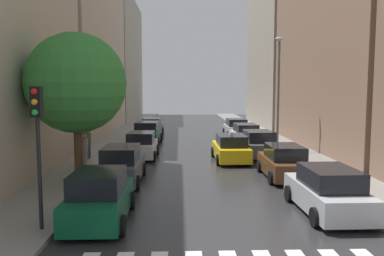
% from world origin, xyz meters
% --- Properties ---
extents(ground_plane, '(28.00, 72.00, 0.04)m').
position_xyz_m(ground_plane, '(0.00, 24.00, -0.02)').
color(ground_plane, '#29292C').
extents(sidewalk_left, '(3.00, 72.00, 0.15)m').
position_xyz_m(sidewalk_left, '(-6.50, 24.00, 0.07)').
color(sidewalk_left, gray).
rests_on(sidewalk_left, ground).
extents(sidewalk_right, '(3.00, 72.00, 0.15)m').
position_xyz_m(sidewalk_right, '(6.50, 24.00, 0.07)').
color(sidewalk_right, gray).
rests_on(sidewalk_right, ground).
extents(building_left_mid, '(6.00, 20.50, 16.24)m').
position_xyz_m(building_left_mid, '(-11.00, 30.79, 8.12)').
color(building_left_mid, '#B2A38C').
rests_on(building_left_mid, ground).
extents(building_left_far, '(6.00, 21.73, 17.75)m').
position_xyz_m(building_left_far, '(-11.00, 52.68, 8.87)').
color(building_left_far, '#9E9384').
rests_on(building_left_far, ground).
extents(building_right_mid, '(6.00, 18.40, 20.30)m').
position_xyz_m(building_right_mid, '(11.00, 21.15, 10.15)').
color(building_right_mid, '#8C6B56').
rests_on(building_right_mid, ground).
extents(building_right_far, '(6.00, 15.31, 23.06)m').
position_xyz_m(building_right_far, '(11.00, 39.02, 11.53)').
color(building_right_far, '#9E9384').
rests_on(building_right_far, ground).
extents(parked_car_left_nearest, '(2.02, 4.02, 1.73)m').
position_xyz_m(parked_car_left_nearest, '(-3.90, 5.53, 0.80)').
color(parked_car_left_nearest, '#0C4C2D').
rests_on(parked_car_left_nearest, ground).
extents(parked_car_left_second, '(1.99, 4.40, 1.74)m').
position_xyz_m(parked_car_left_second, '(-3.99, 11.02, 0.81)').
color(parked_car_left_second, '#474C51').
rests_on(parked_car_left_second, ground).
extents(parked_car_left_third, '(2.08, 4.06, 1.66)m').
position_xyz_m(parked_car_left_third, '(-3.72, 17.64, 0.78)').
color(parked_car_left_third, silver).
rests_on(parked_car_left_third, ground).
extents(parked_car_left_fourth, '(2.30, 4.57, 1.78)m').
position_xyz_m(parked_car_left_fourth, '(-3.88, 24.20, 0.83)').
color(parked_car_left_fourth, '#0C4C2D').
rests_on(parked_car_left_fourth, ground).
extents(parked_car_left_fifth, '(2.09, 4.75, 1.67)m').
position_xyz_m(parked_car_left_fifth, '(-3.90, 29.51, 0.78)').
color(parked_car_left_fifth, '#474C51').
rests_on(parked_car_left_fifth, ground).
extents(parked_car_right_nearest, '(2.12, 4.31, 1.66)m').
position_xyz_m(parked_car_right_nearest, '(3.94, 6.20, 0.78)').
color(parked_car_right_nearest, '#B2B7BF').
rests_on(parked_car_right_nearest, ground).
extents(parked_car_right_second, '(2.05, 4.20, 1.66)m').
position_xyz_m(parked_car_right_second, '(3.86, 11.68, 0.77)').
color(parked_car_right_second, brown).
rests_on(parked_car_right_second, ground).
extents(parked_car_right_third, '(2.23, 4.23, 1.71)m').
position_xyz_m(parked_car_right_third, '(3.81, 17.75, 0.80)').
color(parked_car_right_third, '#474C51').
rests_on(parked_car_right_third, ground).
extents(parked_car_right_fourth, '(2.15, 4.64, 1.65)m').
position_xyz_m(parked_car_right_fourth, '(3.93, 23.38, 0.77)').
color(parked_car_right_fourth, silver).
rests_on(parked_car_right_fourth, ground).
extents(parked_car_right_fifth, '(2.12, 4.34, 1.65)m').
position_xyz_m(parked_car_right_fifth, '(3.97, 28.63, 0.77)').
color(parked_car_right_fifth, '#B2B7BF').
rests_on(parked_car_right_fifth, ground).
extents(taxi_midroad, '(2.13, 4.46, 1.81)m').
position_xyz_m(taxi_midroad, '(1.85, 16.33, 0.76)').
color(taxi_midroad, yellow).
rests_on(taxi_midroad, ground).
extents(pedestrian_foreground, '(0.36, 0.36, 1.84)m').
position_xyz_m(pedestrian_foreground, '(-6.88, 16.71, 1.13)').
color(pedestrian_foreground, navy).
rests_on(pedestrian_foreground, sidewalk_left).
extents(pedestrian_near_tree, '(1.10, 1.10, 2.12)m').
position_xyz_m(pedestrian_near_tree, '(-6.44, 14.01, 1.73)').
color(pedestrian_near_tree, gray).
rests_on(pedestrian_near_tree, sidewalk_left).
extents(pedestrian_by_kerb, '(0.93, 0.93, 2.11)m').
position_xyz_m(pedestrian_by_kerb, '(-6.93, 16.42, 1.64)').
color(pedestrian_by_kerb, '#38513D').
rests_on(pedestrian_by_kerb, sidewalk_left).
extents(street_tree_left, '(4.46, 4.46, 6.72)m').
position_xyz_m(street_tree_left, '(-5.84, 10.45, 4.63)').
color(street_tree_left, '#513823').
rests_on(street_tree_left, sidewalk_left).
extents(traffic_light_left_corner, '(0.30, 0.42, 4.30)m').
position_xyz_m(traffic_light_left_corner, '(-5.45, 4.52, 3.29)').
color(traffic_light_left_corner, black).
rests_on(traffic_light_left_corner, sidewalk_left).
extents(lamp_post_right, '(0.60, 0.28, 7.76)m').
position_xyz_m(lamp_post_right, '(5.55, 19.64, 4.57)').
color(lamp_post_right, '#595B60').
rests_on(lamp_post_right, sidewalk_right).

